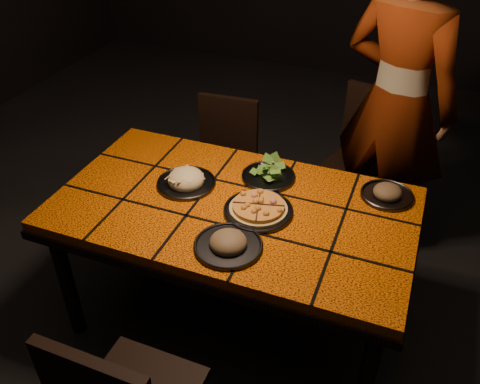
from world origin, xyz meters
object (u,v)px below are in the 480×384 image
(plate_pizza, at_px, (258,209))
(diner, at_px, (396,104))
(plate_pasta, at_px, (186,180))
(dining_table, at_px, (233,218))
(chair_far_left, at_px, (224,156))
(chair_far_right, at_px, (365,154))

(plate_pizza, bearing_deg, diner, 65.16)
(plate_pizza, height_order, plate_pasta, plate_pasta)
(dining_table, relative_size, chair_far_left, 1.96)
(chair_far_right, distance_m, plate_pasta, 1.22)
(dining_table, distance_m, plate_pasta, 0.29)
(chair_far_left, bearing_deg, chair_far_right, 13.79)
(chair_far_left, xyz_separation_m, diner, (0.95, 0.16, 0.45))
(plate_pizza, bearing_deg, dining_table, 173.79)
(chair_far_left, relative_size, chair_far_right, 0.91)
(chair_far_left, distance_m, chair_far_right, 0.86)
(diner, relative_size, plate_pasta, 6.60)
(chair_far_right, bearing_deg, plate_pasta, -110.86)
(chair_far_right, xyz_separation_m, plate_pasta, (-0.70, -0.97, 0.25))
(dining_table, distance_m, plate_pizza, 0.16)
(dining_table, bearing_deg, chair_far_right, 66.93)
(diner, bearing_deg, chair_far_left, 31.84)
(diner, bearing_deg, plate_pasta, 68.66)
(diner, height_order, plate_pizza, diner)
(dining_table, xyz_separation_m, chair_far_left, (-0.38, 0.78, -0.20))
(plate_pizza, distance_m, plate_pasta, 0.40)
(chair_far_right, bearing_deg, dining_table, -97.93)
(chair_far_left, xyz_separation_m, chair_far_right, (0.82, 0.25, 0.05))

